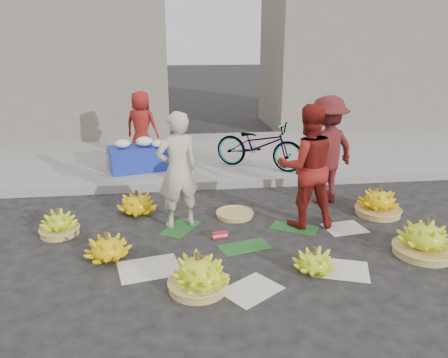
{
  "coord_description": "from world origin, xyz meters",
  "views": [
    {
      "loc": [
        -1.0,
        -5.2,
        2.56
      ],
      "look_at": [
        -0.28,
        0.52,
        0.7
      ],
      "focal_mm": 35.0,
      "sensor_mm": 36.0,
      "label": 1
    }
  ],
  "objects": [
    {
      "name": "curb",
      "position": [
        0.0,
        2.2,
        0.07
      ],
      "size": [
        40.0,
        0.25,
        0.15
      ],
      "primitive_type": "cube",
      "color": "gray",
      "rests_on": "ground"
    },
    {
      "name": "ground",
      "position": [
        0.0,
        0.0,
        0.0
      ],
      "size": [
        80.0,
        80.0,
        0.0
      ],
      "primitive_type": "plane",
      "color": "black",
      "rests_on": "ground"
    },
    {
      "name": "vendor_red",
      "position": [
        0.87,
        0.41,
        0.87
      ],
      "size": [
        0.86,
        0.68,
        1.74
      ],
      "primitive_type": "imported",
      "rotation": [
        0.0,
        0.0,
        3.11
      ],
      "color": "maroon",
      "rests_on": "ground"
    },
    {
      "name": "incense_stack",
      "position": [
        -0.39,
        0.1,
        0.05
      ],
      "size": [
        0.21,
        0.1,
        0.08
      ],
      "primitive_type": "cube",
      "rotation": [
        0.0,
        0.0,
        0.2
      ],
      "color": "red",
      "rests_on": "ground"
    },
    {
      "name": "man_striped",
      "position": [
        1.45,
        1.27,
        0.86
      ],
      "size": [
        1.28,
        1.04,
        1.73
      ],
      "primitive_type": "imported",
      "rotation": [
        0.0,
        0.0,
        3.56
      ],
      "color": "maroon",
      "rests_on": "ground"
    },
    {
      "name": "basket_spare",
      "position": [
        -0.08,
        0.83,
        0.03
      ],
      "size": [
        0.55,
        0.55,
        0.06
      ],
      "primitive_type": "cylinder",
      "rotation": [
        0.0,
        0.0,
        -0.0
      ],
      "color": "#AF8D49",
      "rests_on": "ground"
    },
    {
      "name": "banana_bunch_2",
      "position": [
        -0.76,
        -1.11,
        0.19
      ],
      "size": [
        0.72,
        0.72,
        0.44
      ],
      "rotation": [
        0.0,
        0.0,
        0.41
      ],
      "color": "#AF8D49",
      "rests_on": "ground"
    },
    {
      "name": "building_right",
      "position": [
        4.5,
        7.7,
        2.5
      ],
      "size": [
        5.0,
        3.0,
        5.0
      ],
      "primitive_type": "cube",
      "color": "gray",
      "rests_on": "sidewalk"
    },
    {
      "name": "banana_bunch_5",
      "position": [
        2.1,
        0.64,
        0.2
      ],
      "size": [
        0.67,
        0.67,
        0.46
      ],
      "rotation": [
        0.0,
        0.0,
        0.08
      ],
      "color": "#AF8D49",
      "rests_on": "ground"
    },
    {
      "name": "banana_leaves",
      "position": [
        -0.1,
        0.2,
        0.0
      ],
      "size": [
        2.0,
        1.0,
        0.0
      ],
      "primitive_type": null,
      "color": "#194B1D",
      "rests_on": "ground"
    },
    {
      "name": "building_left",
      "position": [
        -4.0,
        7.2,
        2.0
      ],
      "size": [
        6.0,
        3.0,
        4.0
      ],
      "primitive_type": "cube",
      "color": "gray",
      "rests_on": "sidewalk"
    },
    {
      "name": "grey_bucket",
      "position": [
        -2.1,
        3.2,
        0.29
      ],
      "size": [
        0.3,
        0.3,
        0.33
      ],
      "primitive_type": "cylinder",
      "color": "gray",
      "rests_on": "sidewalk"
    },
    {
      "name": "bicycle",
      "position": [
        0.71,
        2.91,
        0.59
      ],
      "size": [
        1.46,
        1.84,
        0.94
      ],
      "primitive_type": "imported",
      "rotation": [
        0.0,
        0.0,
        1.02
      ],
      "color": "gray",
      "rests_on": "sidewalk"
    },
    {
      "name": "banana_bunch_4",
      "position": [
        2.07,
        -0.66,
        0.21
      ],
      "size": [
        0.84,
        0.84,
        0.48
      ],
      "rotation": [
        0.0,
        0.0,
        -0.41
      ],
      "color": "#AF8D49",
      "rests_on": "ground"
    },
    {
      "name": "banana_bunch_6",
      "position": [
        -2.55,
        0.5,
        0.15
      ],
      "size": [
        0.56,
        0.56,
        0.38
      ],
      "rotation": [
        0.0,
        0.0,
        -0.38
      ],
      "color": "#AF8D49",
      "rests_on": "ground"
    },
    {
      "name": "banana_bunch_0",
      "position": [
        -1.8,
        -0.29,
        0.15
      ],
      "size": [
        0.7,
        0.7,
        0.35
      ],
      "rotation": [
        0.0,
        0.0,
        -0.35
      ],
      "color": "yellow",
      "rests_on": "ground"
    },
    {
      "name": "flower_vendor",
      "position": [
        -1.58,
        3.88,
        0.83
      ],
      "size": [
        0.82,
        0.68,
        1.43
      ],
      "primitive_type": "imported",
      "rotation": [
        0.0,
        0.0,
        2.76
      ],
      "color": "maroon",
      "rests_on": "sidewalk"
    },
    {
      "name": "sidewalk",
      "position": [
        0.0,
        4.3,
        0.06
      ],
      "size": [
        40.0,
        4.0,
        0.12
      ],
      "primitive_type": "cube",
      "color": "gray",
      "rests_on": "ground"
    },
    {
      "name": "newspaper_scatter",
      "position": [
        0.0,
        -0.8,
        0.0
      ],
      "size": [
        3.2,
        1.8,
        0.0
      ],
      "primitive_type": null,
      "color": "silver",
      "rests_on": "ground"
    },
    {
      "name": "vendor_cream",
      "position": [
        -0.92,
        0.61,
        0.82
      ],
      "size": [
        0.7,
        0.57,
        1.64
      ],
      "primitive_type": "imported",
      "rotation": [
        0.0,
        0.0,
        3.48
      ],
      "color": "beige",
      "rests_on": "ground"
    },
    {
      "name": "banana_bunch_7",
      "position": [
        -1.54,
        1.13,
        0.16
      ],
      "size": [
        0.69,
        0.69,
        0.37
      ],
      "rotation": [
        0.0,
        0.0,
        0.17
      ],
      "color": "yellow",
      "rests_on": "ground"
    },
    {
      "name": "flower_table",
      "position": [
        -1.63,
        3.11,
        0.38
      ],
      "size": [
        1.22,
        0.93,
        0.63
      ],
      "rotation": [
        0.0,
        0.0,
        0.26
      ],
      "color": "#172698",
      "rests_on": "sidewalk"
    },
    {
      "name": "banana_bunch_3",
      "position": [
        0.58,
        -0.9,
        0.13
      ],
      "size": [
        0.54,
        0.54,
        0.3
      ],
      "rotation": [
        0.0,
        0.0,
        -0.19
      ],
      "color": "#A0C31B",
      "rests_on": "ground"
    },
    {
      "name": "banana_bunch_1",
      "position": [
        -0.72,
        -1.08,
        0.17
      ],
      "size": [
        0.67,
        0.67,
        0.38
      ],
      "rotation": [
        0.0,
        0.0,
        0.1
      ],
      "color": "#A0C31B",
      "rests_on": "ground"
    }
  ]
}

